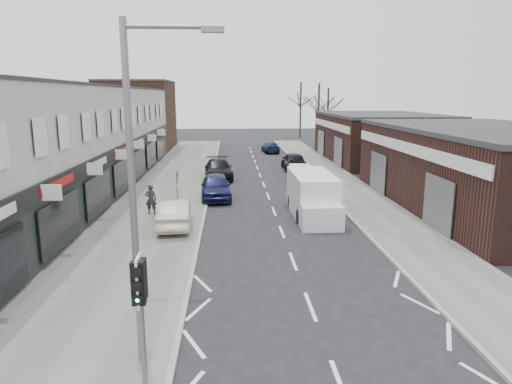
{
  "coord_description": "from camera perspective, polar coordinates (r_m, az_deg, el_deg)",
  "views": [
    {
      "loc": [
        -2.46,
        -11.12,
        6.5
      ],
      "look_at": [
        -1.42,
        7.15,
        2.6
      ],
      "focal_mm": 32.0,
      "sensor_mm": 36.0,
      "label": 1
    }
  ],
  "objects": [
    {
      "name": "right_unit_far",
      "position": [
        47.73,
        15.12,
        6.5
      ],
      "size": [
        10.0,
        16.0,
        4.5
      ],
      "primitive_type": "cube",
      "color": "#331B17",
      "rests_on": "ground"
    },
    {
      "name": "sedan_on_pavement",
      "position": [
        22.79,
        -10.11,
        -2.6
      ],
      "size": [
        1.73,
        4.31,
        1.39
      ],
      "primitive_type": "imported",
      "rotation": [
        0.0,
        0.0,
        3.2
      ],
      "color": "beige",
      "rests_on": "pavement_left"
    },
    {
      "name": "pedestrian",
      "position": [
        25.48,
        -12.99,
        -0.9
      ],
      "size": [
        0.61,
        0.41,
        1.63
      ],
      "primitive_type": "imported",
      "rotation": [
        0.0,
        0.0,
        3.17
      ],
      "color": "black",
      "rests_on": "pavement_left"
    },
    {
      "name": "ground",
      "position": [
        13.11,
        8.39,
        -17.82
      ],
      "size": [
        160.0,
        160.0,
        0.0
      ],
      "primitive_type": "plane",
      "color": "black",
      "rests_on": "ground"
    },
    {
      "name": "parked_car_left_b",
      "position": [
        36.31,
        -4.71,
        2.88
      ],
      "size": [
        2.48,
        5.33,
        1.51
      ],
      "primitive_type": "imported",
      "rotation": [
        0.0,
        0.0,
        0.07
      ],
      "color": "black",
      "rests_on": "ground"
    },
    {
      "name": "pavement_left",
      "position": [
        34.01,
        -10.45,
        0.91
      ],
      "size": [
        5.5,
        64.0,
        0.12
      ],
      "primitive_type": "cube",
      "color": "slate",
      "rests_on": "ground"
    },
    {
      "name": "parked_car_right_a",
      "position": [
        34.71,
        5.39,
        2.4
      ],
      "size": [
        1.85,
        4.52,
        1.46
      ],
      "primitive_type": "imported",
      "rotation": [
        0.0,
        0.0,
        3.07
      ],
      "color": "white",
      "rests_on": "ground"
    },
    {
      "name": "tree_far_a",
      "position": [
        60.57,
        7.7,
        5.75
      ],
      "size": [
        3.6,
        3.6,
        8.0
      ],
      "primitive_type": null,
      "color": "#382D26",
      "rests_on": "ground"
    },
    {
      "name": "tree_far_b",
      "position": [
        66.92,
        8.85,
        6.31
      ],
      "size": [
        3.6,
        3.6,
        7.5
      ],
      "primitive_type": null,
      "color": "#382D26",
      "rests_on": "ground"
    },
    {
      "name": "pavement_right",
      "position": [
        34.72,
        10.47,
        1.14
      ],
      "size": [
        3.5,
        64.0,
        0.12
      ],
      "primitive_type": "cube",
      "color": "slate",
      "rests_on": "ground"
    },
    {
      "name": "right_unit_near",
      "position": [
        29.54,
        27.23,
        2.42
      ],
      "size": [
        10.0,
        18.0,
        4.5
      ],
      "primitive_type": "cube",
      "color": "#331B17",
      "rests_on": "ground"
    },
    {
      "name": "white_van",
      "position": [
        25.03,
        7.08,
        -0.52
      ],
      "size": [
        2.15,
        6.0,
        2.33
      ],
      "rotation": [
        0.0,
        0.0,
        0.01
      ],
      "color": "white",
      "rests_on": "ground"
    },
    {
      "name": "brick_block_far",
      "position": [
        57.25,
        -14.57,
        9.14
      ],
      "size": [
        8.0,
        10.0,
        8.0
      ],
      "primitive_type": "cube",
      "color": "#472D1E",
      "rests_on": "ground"
    },
    {
      "name": "tree_far_c",
      "position": [
        72.25,
        5.52,
        6.8
      ],
      "size": [
        3.6,
        3.6,
        8.5
      ],
      "primitive_type": null,
      "color": "#382D26",
      "rests_on": "ground"
    },
    {
      "name": "parked_car_right_b",
      "position": [
        40.58,
        4.74,
        3.9
      ],
      "size": [
        1.88,
        4.65,
        1.58
      ],
      "primitive_type": "imported",
      "rotation": [
        0.0,
        0.0,
        3.14
      ],
      "color": "black",
      "rests_on": "ground"
    },
    {
      "name": "traffic_light",
      "position": [
        10.17,
        -14.31,
        -12.04
      ],
      "size": [
        0.28,
        0.6,
        3.1
      ],
      "color": "slate",
      "rests_on": "pavement_left"
    },
    {
      "name": "parked_car_right_c",
      "position": [
        52.86,
        1.82,
        5.62
      ],
      "size": [
        2.02,
        4.32,
        1.22
      ],
      "primitive_type": "imported",
      "rotation": [
        0.0,
        0.0,
        3.22
      ],
      "color": "#121B3A",
      "rests_on": "ground"
    },
    {
      "name": "street_lamp",
      "position": [
        10.69,
        -14.36,
        1.54
      ],
      "size": [
        2.23,
        0.22,
        8.0
      ],
      "color": "slate",
      "rests_on": "pavement_left"
    },
    {
      "name": "parked_car_left_a",
      "position": [
        29.18,
        -5.05,
        0.69
      ],
      "size": [
        2.11,
        4.73,
        1.58
      ],
      "primitive_type": "imported",
      "rotation": [
        0.0,
        0.0,
        0.05
      ],
      "color": "#141641",
      "rests_on": "ground"
    },
    {
      "name": "warning_sign",
      "position": [
        23.67,
        -9.76,
        1.39
      ],
      "size": [
        0.12,
        0.8,
        2.7
      ],
      "color": "slate",
      "rests_on": "pavement_left"
    },
    {
      "name": "shop_terrace_left",
      "position": [
        32.68,
        -23.12,
        5.89
      ],
      "size": [
        8.0,
        41.0,
        7.1
      ],
      "primitive_type": "cube",
      "color": "beige",
      "rests_on": "ground"
    }
  ]
}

